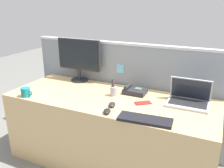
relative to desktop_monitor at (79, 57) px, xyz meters
name	(u,v)px	position (x,y,z in m)	size (l,w,h in m)	color
ground_plane	(110,160)	(0.53, -0.32, -0.99)	(10.00, 10.00, 0.00)	slate
desk	(110,130)	(0.53, -0.32, -0.63)	(1.99, 0.77, 0.71)	tan
cubicle_divider	(126,94)	(0.53, 0.11, -0.40)	(2.25, 0.07, 1.17)	gray
desktop_monitor	(79,57)	(0.00, 0.00, 0.00)	(0.53, 0.19, 0.48)	#232328
laptop	(189,98)	(1.24, -0.15, -0.22)	(0.36, 0.25, 0.22)	#B2B5BC
desk_phone	(134,91)	(0.71, -0.12, -0.25)	(0.22, 0.16, 0.08)	#232328
keyboard_main	(145,119)	(0.98, -0.62, -0.26)	(0.41, 0.15, 0.02)	black
computer_mouse_right_hand	(112,105)	(0.64, -0.49, -0.26)	(0.06, 0.10, 0.03)	#232328
computer_mouse_left_hand	(107,111)	(0.66, -0.63, -0.26)	(0.06, 0.10, 0.03)	black
pen_cup	(114,91)	(0.55, -0.26, -0.23)	(0.07, 0.07, 0.18)	#99999E
cell_phone_red_case	(143,103)	(0.87, -0.31, -0.27)	(0.07, 0.15, 0.01)	#B22323
coffee_mug	(26,92)	(-0.21, -0.63, -0.23)	(0.13, 0.09, 0.09)	#197A84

